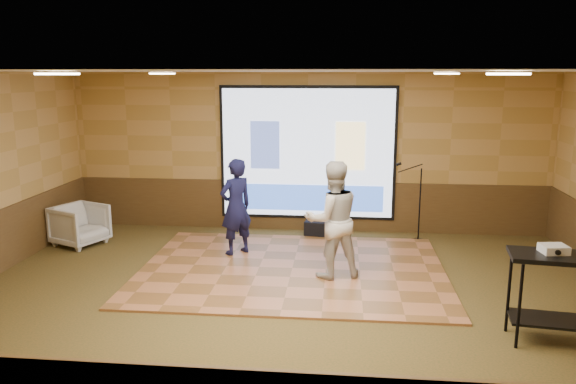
# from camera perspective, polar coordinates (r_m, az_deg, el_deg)

# --- Properties ---
(ground) EXTENTS (9.00, 9.00, 0.00)m
(ground) POSITION_cam_1_polar(r_m,az_deg,el_deg) (7.65, 0.10, -10.91)
(ground) COLOR #323819
(ground) RESTS_ON ground
(room_shell) EXTENTS (9.04, 7.04, 3.02)m
(room_shell) POSITION_cam_1_polar(r_m,az_deg,el_deg) (7.10, 0.11, 4.85)
(room_shell) COLOR tan
(room_shell) RESTS_ON ground
(wainscot_back) EXTENTS (9.00, 0.04, 0.95)m
(wainscot_back) POSITION_cam_1_polar(r_m,az_deg,el_deg) (10.81, 1.96, -1.40)
(wainscot_back) COLOR #4A3118
(wainscot_back) RESTS_ON ground
(projector_screen) EXTENTS (3.32, 0.06, 2.52)m
(projector_screen) POSITION_cam_1_polar(r_m,az_deg,el_deg) (10.58, 1.98, 3.82)
(projector_screen) COLOR black
(projector_screen) RESTS_ON room_shell
(downlight_nw) EXTENTS (0.32, 0.32, 0.02)m
(downlight_nw) POSITION_cam_1_polar(r_m,az_deg,el_deg) (9.28, -12.65, 11.66)
(downlight_nw) COLOR #FBE4BC
(downlight_nw) RESTS_ON room_shell
(downlight_ne) EXTENTS (0.32, 0.32, 0.02)m
(downlight_ne) POSITION_cam_1_polar(r_m,az_deg,el_deg) (8.94, 15.80, 11.50)
(downlight_ne) COLOR #FBE4BC
(downlight_ne) RESTS_ON room_shell
(downlight_sw) EXTENTS (0.32, 0.32, 0.02)m
(downlight_sw) POSITION_cam_1_polar(r_m,az_deg,el_deg) (6.23, -22.37, 11.04)
(downlight_sw) COLOR #FBE4BC
(downlight_sw) RESTS_ON room_shell
(downlight_se) EXTENTS (0.32, 0.32, 0.02)m
(downlight_se) POSITION_cam_1_polar(r_m,az_deg,el_deg) (5.71, 21.44, 11.11)
(downlight_se) COLOR #FBE4BC
(downlight_se) RESTS_ON room_shell
(dance_floor) EXTENTS (4.66, 3.56, 0.03)m
(dance_floor) POSITION_cam_1_polar(r_m,az_deg,el_deg) (8.73, 0.44, -7.83)
(dance_floor) COLOR #AA673E
(dance_floor) RESTS_ON ground
(player_left) EXTENTS (0.68, 0.68, 1.59)m
(player_left) POSITION_cam_1_polar(r_m,az_deg,el_deg) (9.24, -5.31, -1.50)
(player_left) COLOR #121339
(player_left) RESTS_ON dance_floor
(player_right) EXTENTS (1.00, 0.89, 1.72)m
(player_right) POSITION_cam_1_polar(r_m,az_deg,el_deg) (8.18, 4.55, -2.81)
(player_right) COLOR beige
(player_right) RESTS_ON dance_floor
(av_table) EXTENTS (0.97, 0.51, 1.03)m
(av_table) POSITION_cam_1_polar(r_m,az_deg,el_deg) (6.95, 25.41, -8.09)
(av_table) COLOR black
(av_table) RESTS_ON ground
(projector) EXTENTS (0.30, 0.26, 0.09)m
(projector) POSITION_cam_1_polar(r_m,az_deg,el_deg) (6.89, 25.39, -5.25)
(projector) COLOR silver
(projector) RESTS_ON av_table
(mic_stand) EXTENTS (0.56, 0.23, 1.44)m
(mic_stand) POSITION_cam_1_polar(r_m,az_deg,el_deg) (10.34, 12.88, -2.23)
(mic_stand) COLOR black
(mic_stand) RESTS_ON ground
(banquet_chair) EXTENTS (1.04, 1.03, 0.72)m
(banquet_chair) POSITION_cam_1_polar(r_m,az_deg,el_deg) (10.54, -20.38, -3.16)
(banquet_chair) COLOR gray
(banquet_chair) RESTS_ON ground
(duffel_bag) EXTENTS (0.51, 0.38, 0.29)m
(duffel_bag) POSITION_cam_1_polar(r_m,az_deg,el_deg) (10.46, 3.05, -3.74)
(duffel_bag) COLOR black
(duffel_bag) RESTS_ON ground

